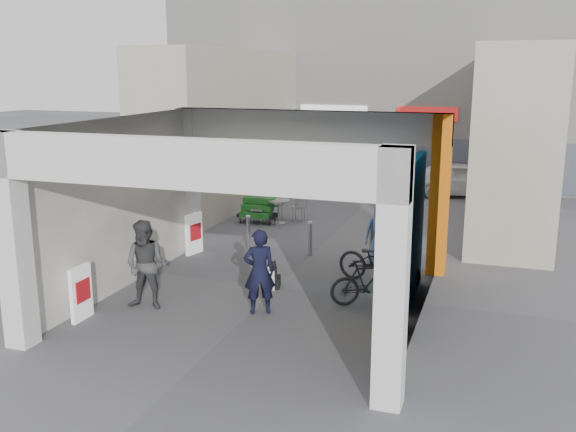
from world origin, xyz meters
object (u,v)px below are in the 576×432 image
(man_elderly, at_px, (380,232))
(bicycle_rear, at_px, (368,282))
(man_with_dog, at_px, (259,272))
(man_crates, at_px, (386,184))
(border_collie, at_px, (273,277))
(white_van, at_px, (459,179))
(produce_stand, at_px, (258,213))
(man_back_turned, at_px, (146,265))
(cafe_set, at_px, (278,211))
(bicycle_front, at_px, (379,262))

(man_elderly, relative_size, bicycle_rear, 1.00)
(man_with_dog, distance_m, man_crates, 9.09)
(border_collie, bearing_deg, white_van, 61.42)
(produce_stand, xyz_separation_m, border_collie, (2.40, -5.26, -0.03))
(man_back_turned, bearing_deg, man_crates, 66.53)
(cafe_set, relative_size, bicycle_front, 0.75)
(white_van, bearing_deg, bicycle_front, 163.27)
(white_van, bearing_deg, border_collie, 153.83)
(white_van, bearing_deg, bicycle_rear, 163.90)
(produce_stand, relative_size, man_with_dog, 0.69)
(man_with_dog, distance_m, bicycle_rear, 2.13)
(man_back_turned, xyz_separation_m, bicycle_front, (3.86, 2.77, -0.36))
(man_back_turned, bearing_deg, white_van, 62.88)
(man_with_dog, height_order, man_elderly, man_with_dog)
(man_elderly, distance_m, man_crates, 5.30)
(man_back_turned, distance_m, man_crates, 9.92)
(bicycle_rear, bearing_deg, man_back_turned, 82.54)
(border_collie, relative_size, man_back_turned, 0.38)
(man_with_dog, height_order, bicycle_rear, man_with_dog)
(cafe_set, relative_size, border_collie, 2.18)
(bicycle_rear, height_order, white_van, white_van)
(produce_stand, height_order, man_back_turned, man_back_turned)
(produce_stand, xyz_separation_m, bicycle_rear, (4.42, -5.51, 0.16))
(bicycle_rear, relative_size, white_van, 0.41)
(cafe_set, distance_m, man_crates, 3.57)
(man_back_turned, bearing_deg, border_collie, 36.69)
(man_crates, relative_size, white_van, 0.51)
(man_elderly, bearing_deg, white_van, 61.89)
(border_collie, height_order, bicycle_rear, bicycle_rear)
(man_elderly, distance_m, bicycle_front, 1.57)
(man_elderly, bearing_deg, man_crates, 78.15)
(cafe_set, height_order, bicycle_rear, bicycle_rear)
(border_collie, relative_size, man_crates, 0.35)
(border_collie, bearing_deg, bicycle_front, 11.76)
(cafe_set, bearing_deg, produce_stand, -142.82)
(produce_stand, distance_m, border_collie, 5.78)
(produce_stand, xyz_separation_m, man_crates, (3.32, 2.48, 0.63))
(man_crates, xyz_separation_m, bicycle_rear, (1.10, -7.99, -0.47))
(man_elderly, relative_size, bicycle_front, 0.80)
(border_collie, bearing_deg, man_elderly, 41.03)
(man_back_turned, xyz_separation_m, man_elderly, (3.59, 4.29, -0.10))
(produce_stand, distance_m, white_van, 8.03)
(man_with_dog, distance_m, bicycle_front, 2.93)
(man_with_dog, relative_size, man_back_turned, 0.94)
(bicycle_front, bearing_deg, man_crates, 23.50)
(cafe_set, bearing_deg, bicycle_front, -50.06)
(man_back_turned, relative_size, white_van, 0.47)
(border_collie, distance_m, bicycle_rear, 2.05)
(man_crates, xyz_separation_m, bicycle_front, (1.08, -6.76, -0.43))
(bicycle_front, bearing_deg, produce_stand, 60.19)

